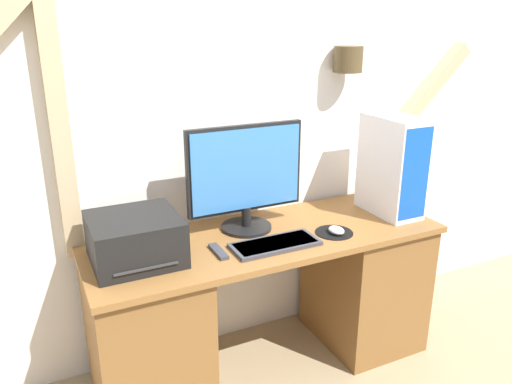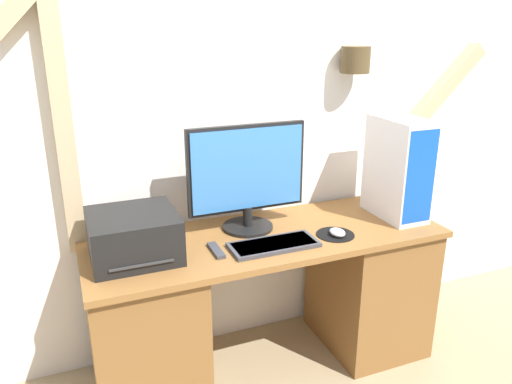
{
  "view_description": "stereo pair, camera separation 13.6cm",
  "coord_description": "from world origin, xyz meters",
  "px_view_note": "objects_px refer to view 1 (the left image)",
  "views": [
    {
      "loc": [
        -0.98,
        -1.62,
        1.7
      ],
      "look_at": [
        -0.06,
        0.3,
        0.96
      ],
      "focal_mm": 35.0,
      "sensor_mm": 36.0,
      "label": 1
    },
    {
      "loc": [
        -0.86,
        -1.68,
        1.7
      ],
      "look_at": [
        -0.06,
        0.3,
        0.96
      ],
      "focal_mm": 35.0,
      "sensor_mm": 36.0,
      "label": 2
    }
  ],
  "objects_px": {
    "keyboard": "(275,244)",
    "remote_control": "(218,251)",
    "monitor": "(246,175)",
    "mouse": "(336,230)",
    "printer": "(135,239)",
    "computer_tower": "(392,166)"
  },
  "relations": [
    {
      "from": "monitor",
      "to": "computer_tower",
      "type": "relative_size",
      "value": 1.13
    },
    {
      "from": "monitor",
      "to": "computer_tower",
      "type": "height_order",
      "value": "same"
    },
    {
      "from": "printer",
      "to": "remote_control",
      "type": "bearing_deg",
      "value": -15.14
    },
    {
      "from": "mouse",
      "to": "printer",
      "type": "xyz_separation_m",
      "value": [
        -0.91,
        0.14,
        0.08
      ]
    },
    {
      "from": "keyboard",
      "to": "printer",
      "type": "height_order",
      "value": "printer"
    },
    {
      "from": "computer_tower",
      "to": "keyboard",
      "type": "bearing_deg",
      "value": -171.44
    },
    {
      "from": "keyboard",
      "to": "printer",
      "type": "bearing_deg",
      "value": 167.07
    },
    {
      "from": "computer_tower",
      "to": "mouse",
      "type": "bearing_deg",
      "value": -163.85
    },
    {
      "from": "monitor",
      "to": "remote_control",
      "type": "xyz_separation_m",
      "value": [
        -0.22,
        -0.2,
        -0.26
      ]
    },
    {
      "from": "monitor",
      "to": "remote_control",
      "type": "bearing_deg",
      "value": -138.58
    },
    {
      "from": "monitor",
      "to": "keyboard",
      "type": "distance_m",
      "value": 0.36
    },
    {
      "from": "computer_tower",
      "to": "monitor",
      "type": "bearing_deg",
      "value": 170.29
    },
    {
      "from": "keyboard",
      "to": "computer_tower",
      "type": "xyz_separation_m",
      "value": [
        0.73,
        0.11,
        0.24
      ]
    },
    {
      "from": "monitor",
      "to": "remote_control",
      "type": "distance_m",
      "value": 0.4
    },
    {
      "from": "monitor",
      "to": "printer",
      "type": "height_order",
      "value": "monitor"
    },
    {
      "from": "keyboard",
      "to": "mouse",
      "type": "relative_size",
      "value": 4.41
    },
    {
      "from": "monitor",
      "to": "keyboard",
      "type": "bearing_deg",
      "value": -82.11
    },
    {
      "from": "computer_tower",
      "to": "remote_control",
      "type": "bearing_deg",
      "value": -176.22
    },
    {
      "from": "computer_tower",
      "to": "remote_control",
      "type": "height_order",
      "value": "computer_tower"
    },
    {
      "from": "monitor",
      "to": "remote_control",
      "type": "height_order",
      "value": "monitor"
    },
    {
      "from": "keyboard",
      "to": "remote_control",
      "type": "height_order",
      "value": "keyboard"
    },
    {
      "from": "monitor",
      "to": "computer_tower",
      "type": "bearing_deg",
      "value": -9.71
    }
  ]
}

